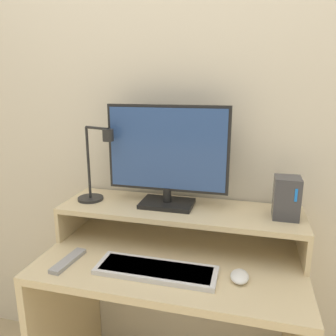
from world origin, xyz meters
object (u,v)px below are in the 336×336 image
Objects in this scene: desk_lamp at (96,170)px; keyboard at (156,270)px; remote_control at (68,261)px; monitor at (167,155)px; router_dock at (286,198)px; mouse at (240,276)px.

desk_lamp is 0.76× the size of keyboard.
desk_lamp is at bearing 145.03° from keyboard.
remote_control is (-0.00, -0.26, -0.30)m from desk_lamp.
monitor reaches higher than router_dock.
router_dock is at bearing 1.33° from desk_lamp.
desk_lamp reaches higher than remote_control.
monitor reaches higher than remote_control.
remote_control is at bearing -175.79° from mouse.
desk_lamp reaches higher than router_dock.
router_dock reaches higher than mouse.
router_dock is at bearing -1.56° from monitor.
remote_control is (-0.32, -0.29, -0.38)m from monitor.
monitor is 0.47m from keyboard.
desk_lamp is at bearing 161.69° from mouse.
desk_lamp is 3.68× the size of mouse.
mouse is at bearing -36.73° from monitor.
monitor is at bearing 42.38° from remote_control.
keyboard is at bearing -84.04° from monitor.
mouse is at bearing -18.31° from desk_lamp.
keyboard is 2.43× the size of remote_control.
desk_lamp is 0.40m from remote_control.
keyboard is at bearing 3.28° from remote_control.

